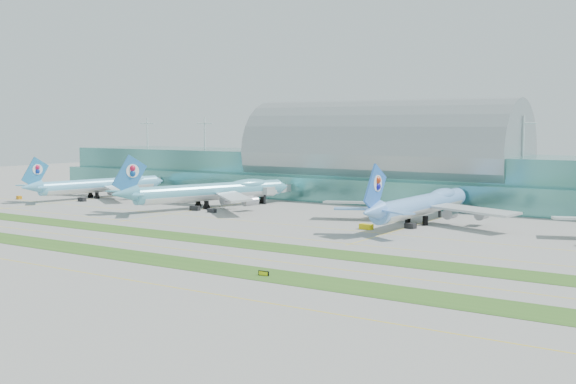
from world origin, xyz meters
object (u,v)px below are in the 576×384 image
Objects in this scene: airliner_a at (102,184)px; airliner_b at (212,191)px; taxiway_sign_east at (264,273)px; terminal at (381,167)px; airliner_c at (422,203)px.

airliner_b reaches higher than airliner_a.
airliner_a reaches higher than taxiway_sign_east.
airliner_a is at bearing -163.54° from airliner_b.
terminal is 4.40× the size of airliner_c.
terminal is at bearing 126.87° from airliner_c.
airliner_b is 130.15m from taxiway_sign_east.
airliner_a is 152.05m from airliner_c.
terminal reaches higher than airliner_a.
terminal is 4.91× the size of airliner_a.
airliner_a is 65.74m from airliner_b.
terminal reaches higher than airliner_b.
terminal is 123.97m from airliner_a.
taxiway_sign_east is (90.49, -93.34, -6.15)m from airliner_b.
airliner_c is at bearing 88.95° from taxiway_sign_east.
taxiway_sign_east is (4.11, -96.62, -6.03)m from airliner_c.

